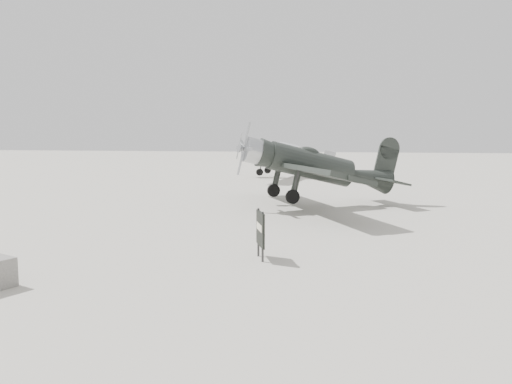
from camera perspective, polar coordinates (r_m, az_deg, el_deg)
ground at (r=19.21m, az=0.97°, el=-4.49°), size 160.00×160.00×0.00m
lowwing_monoplane at (r=25.35m, az=7.01°, el=2.89°), size 9.30×11.60×3.89m
highwing_monoplane at (r=41.89m, az=2.87°, el=4.45°), size 8.33×11.68×3.30m
sign_board at (r=14.87m, az=0.51°, el=-4.34°), size 0.41×0.99×1.49m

